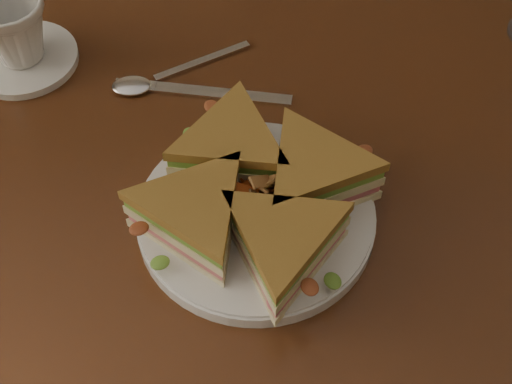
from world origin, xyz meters
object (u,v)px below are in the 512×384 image
plate (256,216)px  saucer (23,59)px  coffee_cup (13,30)px  spoon (149,80)px  table (256,219)px  knife (197,92)px  sandwich_wedges (256,195)px

plate → saucer: bearing=137.6°
coffee_cup → plate: bearing=-27.0°
plate → spoon: plate is taller
table → knife: size_ratio=5.62×
coffee_cup → table: bearing=-17.8°
saucer → coffee_cup: bearing=0.0°
sandwich_wedges → spoon: 0.25m
table → sandwich_wedges: size_ratio=3.92×
plate → coffee_cup: (-0.28, 0.25, 0.04)m
spoon → sandwich_wedges: bearing=-86.7°
plate → saucer: size_ratio=1.82×
knife → spoon: bearing=171.5°
plate → knife: plate is taller
table → spoon: 0.21m
table → plate: plate is taller
saucer → table: bearing=-33.1°
sandwich_wedges → knife: sandwich_wedges is taller
plate → spoon: bearing=119.8°
plate → coffee_cup: bearing=137.6°
coffee_cup → sandwich_wedges: bearing=-27.0°
table → knife: (-0.07, 0.12, 0.10)m
table → spoon: bearing=131.5°
plate → spoon: 0.24m
table → plate: size_ratio=4.86×
table → sandwich_wedges: bearing=-92.7°
saucer → spoon: bearing=-15.6°
saucer → coffee_cup: (0.00, 0.00, 0.05)m
saucer → coffee_cup: size_ratio=1.52×
plate → spoon: (-0.12, 0.21, -0.00)m
table → plate: (-0.00, -0.07, 0.11)m
spoon → saucer: same height
plate → knife: size_ratio=1.16×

